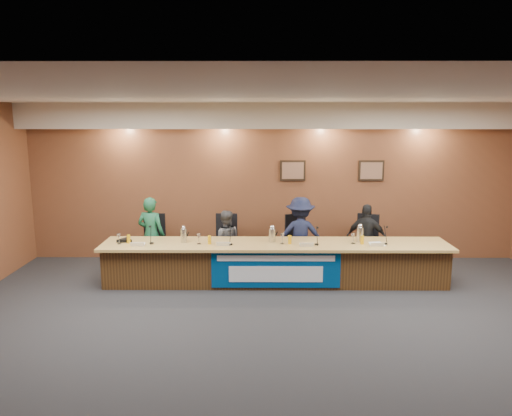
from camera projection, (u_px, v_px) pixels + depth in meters
The scene contains 40 objects.
floor at pixel (281, 343), 6.61m from camera, with size 10.00×10.00×0.00m, color black.
ceiling at pixel (283, 96), 6.01m from camera, with size 10.00×8.00×0.04m, color silver.
wall_back at pixel (273, 182), 10.24m from camera, with size 10.00×0.04×3.20m, color brown.
soffit at pixel (274, 116), 9.75m from camera, with size 10.00×0.50×0.50m, color beige.
dais_body at pixel (275, 264), 8.90m from camera, with size 6.00×0.80×0.70m, color #442A13.
dais_top at pixel (275, 244), 8.78m from camera, with size 6.10×0.95×0.05m, color tan.
banner at pixel (276, 269), 8.49m from camera, with size 2.20×0.02×0.65m, color navy.
banner_text_upper at pixel (276, 258), 8.44m from camera, with size 2.00×0.01×0.10m, color silver.
banner_text_lower at pixel (276, 274), 8.49m from camera, with size 1.60×0.01×0.28m, color silver.
wall_photo_left at pixel (293, 171), 10.16m from camera, with size 0.52×0.04×0.42m, color black.
wall_photo_right at pixel (371, 171), 10.15m from camera, with size 0.52×0.04×0.42m, color black.
panelist_a at pixel (151, 235), 9.48m from camera, with size 0.53×0.35×1.45m, color #195436.
panelist_b at pixel (225, 241), 9.49m from camera, with size 0.58×0.45×1.20m, color #45454A.
panelist_c at pixel (300, 235), 9.46m from camera, with size 0.94×0.54×1.45m, color #131833.
panelist_d at pixel (366, 238), 9.47m from camera, with size 0.77×0.32×1.32m, color black.
office_chair_a at pixel (153, 246), 9.62m from camera, with size 0.48×0.48×0.08m, color black.
office_chair_b at pixel (226, 246), 9.61m from camera, with size 0.48×0.48×0.08m, color black.
office_chair_c at pixel (299, 246), 9.61m from camera, with size 0.48×0.48×0.08m, color black.
office_chair_d at pixel (365, 246), 9.60m from camera, with size 0.48×0.48×0.08m, color black.
nameplate_a at pixel (137, 244), 8.54m from camera, with size 0.24×0.06×0.09m, color white.
microphone_a at pixel (152, 243), 8.72m from camera, with size 0.07×0.07×0.02m, color black.
juice_glass_a at pixel (129, 239), 8.75m from camera, with size 0.06×0.06×0.15m, color #E2A40B.
water_glass_a at pixel (119, 239), 8.69m from camera, with size 0.08×0.08×0.18m, color silver.
nameplate_b at pixel (223, 244), 8.56m from camera, with size 0.24×0.06×0.09m, color white.
microphone_b at pixel (230, 244), 8.66m from camera, with size 0.07×0.07×0.02m, color black.
juice_glass_b at pixel (209, 240), 8.69m from camera, with size 0.06×0.06×0.15m, color #E2A40B.
water_glass_b at pixel (199, 239), 8.69m from camera, with size 0.08×0.08×0.18m, color silver.
nameplate_c at pixel (307, 244), 8.51m from camera, with size 0.24×0.06×0.09m, color white.
microphone_c at pixel (317, 244), 8.65m from camera, with size 0.07×0.07×0.02m, color black.
juice_glass_c at pixel (290, 240), 8.70m from camera, with size 0.06×0.06×0.15m, color #E2A40B.
water_glass_c at pixel (282, 239), 8.70m from camera, with size 0.08×0.08×0.18m, color silver.
nameplate_d at pixel (377, 244), 8.52m from camera, with size 0.24×0.06×0.09m, color white.
microphone_d at pixel (385, 244), 8.69m from camera, with size 0.07×0.07×0.02m, color black.
juice_glass_d at pixel (362, 240), 8.68m from camera, with size 0.06×0.06×0.15m, color #E2A40B.
water_glass_d at pixel (353, 239), 8.71m from camera, with size 0.08×0.08×0.18m, color silver.
carafe_left at pixel (184, 236), 8.80m from camera, with size 0.11×0.11×0.25m, color silver.
carafe_mid at pixel (272, 235), 8.85m from camera, with size 0.12×0.12×0.24m, color silver.
carafe_right at pixel (360, 235), 8.84m from camera, with size 0.12×0.12×0.26m, color silver.
speakerphone at pixel (125, 240), 8.87m from camera, with size 0.32×0.32×0.05m, color black.
paper_stack at pixel (377, 244), 8.70m from camera, with size 0.22×0.30×0.01m, color white.
Camera 1 is at (-0.29, -6.16, 2.98)m, focal length 35.00 mm.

